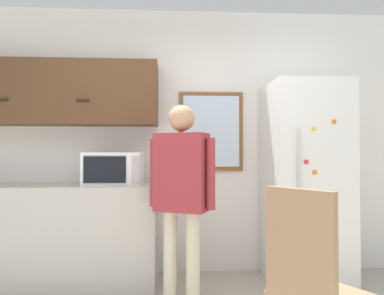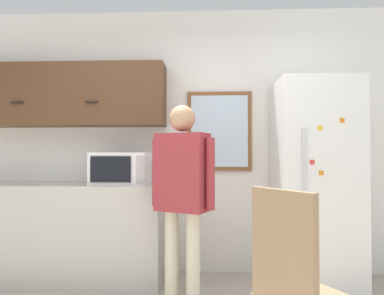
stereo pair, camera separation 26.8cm
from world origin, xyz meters
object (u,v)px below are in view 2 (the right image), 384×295
(chair, at_px, (297,283))
(microwave, at_px, (121,168))
(refrigerator, at_px, (314,184))
(person, at_px, (182,184))

(chair, bearing_deg, microwave, 7.47)
(refrigerator, bearing_deg, microwave, 179.32)
(person, relative_size, refrigerator, 0.85)
(microwave, height_order, chair, microwave)
(microwave, bearing_deg, refrigerator, -0.68)
(person, relative_size, chair, 1.56)
(person, distance_m, refrigerator, 1.26)
(microwave, relative_size, refrigerator, 0.28)
(microwave, xyz_separation_m, refrigerator, (1.79, -0.02, -0.13))
(refrigerator, relative_size, chair, 1.82)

